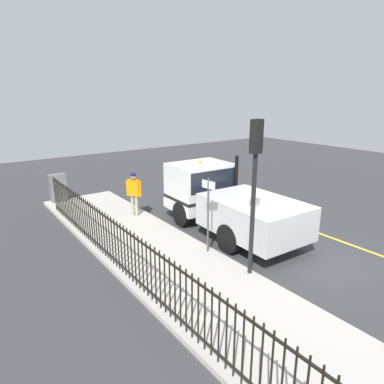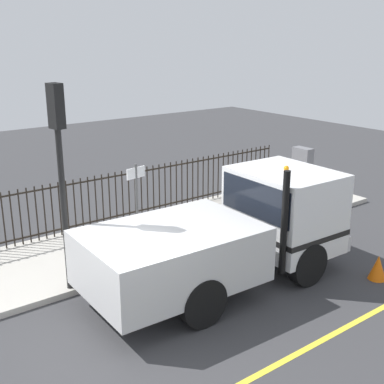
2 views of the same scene
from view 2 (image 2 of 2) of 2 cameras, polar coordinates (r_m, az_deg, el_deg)
name	(u,v)px [view 2 (image 2 of 2)]	position (r m, az deg, el deg)	size (l,w,h in m)	color
ground_plane	(128,338)	(9.43, -7.27, -16.03)	(44.43, 44.43, 0.00)	#38383A
sidewalk_slab	(49,265)	(12.28, -15.85, -7.94)	(3.19, 20.20, 0.13)	#B7B2A8
work_truck	(239,227)	(10.86, 5.34, -3.99)	(2.49, 5.96, 2.65)	white
worker_standing	(265,183)	(14.21, 8.21, 1.03)	(0.48, 0.55, 1.80)	orange
iron_fence	(25,216)	(13.23, -18.42, -2.60)	(0.04, 17.20, 1.45)	black
traffic_light_near	(59,148)	(10.00, -14.80, 4.83)	(0.33, 0.25, 4.20)	black
utility_cabinet	(302,165)	(18.34, 12.36, 2.97)	(0.71, 0.36, 1.27)	slate
traffic_cone	(378,267)	(11.94, 20.28, -8.01)	(0.39, 0.39, 0.56)	orange
street_sign	(137,203)	(11.24, -6.26, -1.24)	(0.11, 0.50, 2.37)	#4C4C4C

